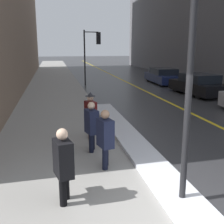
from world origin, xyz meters
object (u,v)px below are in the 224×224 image
Objects in this scene: pedestrian_trailing at (105,136)px; pedestrian_in_fedora at (91,113)px; lamp_post at (190,68)px; pedestrian_in_glasses at (91,124)px; parked_car_navy at (163,76)px; pedestrian_nearside at (63,162)px; traffic_light_near at (93,46)px; parked_car_black at (198,85)px.

pedestrian_in_fedora is at bearing 167.15° from pedestrian_trailing.
lamp_post is 2.85m from pedestrian_trailing.
parked_car_navy is (7.79, 13.97, -0.23)m from pedestrian_in_glasses.
pedestrian_in_fedora reaches higher than parked_car_navy.
pedestrian_in_glasses is at bearing -20.41° from pedestrian_in_fedora.
pedestrian_in_glasses is (-1.35, 3.10, -1.81)m from lamp_post.
pedestrian_in_fedora is (1.04, 3.82, 0.01)m from pedestrian_nearside.
pedestrian_in_fedora reaches higher than pedestrian_trailing.
traffic_light_near reaches higher than parked_car_navy.
traffic_light_near reaches higher than pedestrian_in_fedora.
parked_car_black is at bearing 127.51° from pedestrian_nearside.
pedestrian_in_glasses reaches higher than parked_car_navy.
pedestrian_in_glasses is (-2.07, -14.06, -2.19)m from traffic_light_near.
pedestrian_in_fedora is (0.14, 1.20, 0.03)m from pedestrian_in_glasses.
parked_car_black is (8.74, 10.89, -0.22)m from pedestrian_nearside.
pedestrian_in_glasses is at bearing 153.30° from parked_car_navy.
lamp_post reaches higher than pedestrian_in_glasses.
traffic_light_near is 2.69× the size of pedestrian_in_fedora.
pedestrian_in_glasses reaches higher than parked_car_black.
pedestrian_trailing reaches higher than pedestrian_in_glasses.
pedestrian_nearside reaches higher than parked_car_navy.
pedestrian_trailing is at bearing 128.77° from pedestrian_nearside.
parked_car_navy is at bearing 138.61° from pedestrian_nearside.
parked_car_black is at bearing 122.79° from pedestrian_in_glasses.
traffic_light_near is 15.55m from pedestrian_trailing.
traffic_light_near is at bearing 159.21° from pedestrian_trailing.
pedestrian_in_fedora reaches higher than pedestrian_in_glasses.
pedestrian_in_glasses is (0.90, 2.62, -0.03)m from pedestrian_nearside.
parked_car_navy is (7.65, 12.77, -0.26)m from pedestrian_in_fedora.
parked_car_black is 5.70m from parked_car_navy.
pedestrian_trailing is at bearing 135.71° from parked_car_black.
traffic_light_near reaches higher than pedestrian_trailing.
parked_car_navy is at bearing -4.83° from parked_car_black.
traffic_light_near is (0.72, 17.16, 0.38)m from lamp_post.
pedestrian_nearside is at bearing -28.95° from pedestrian_in_fedora.
lamp_post is 2.88× the size of pedestrian_trailing.
lamp_post is at bearing 9.81° from pedestrian_in_glasses.
pedestrian_in_fedora reaches higher than parked_car_black.
traffic_light_near is 14.38m from pedestrian_in_glasses.
pedestrian_nearside is at bearing 154.81° from parked_car_navy.
pedestrian_nearside is 2.77m from pedestrian_in_glasses.
parked_car_black is (6.50, 11.37, -2.00)m from lamp_post.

